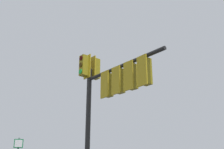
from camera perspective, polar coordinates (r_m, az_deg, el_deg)
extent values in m
cylinder|color=black|center=(10.90, -5.19, -13.93)|extent=(0.20, 0.20, 6.03)
cylinder|color=black|center=(9.92, 2.03, 1.81)|extent=(2.94, 3.04, 0.14)
cube|color=olive|center=(11.78, -3.54, 1.19)|extent=(0.42, 0.42, 0.90)
cube|color=#B29319|center=(11.69, -4.21, 1.38)|extent=(0.33, 0.34, 1.04)
cylinder|color=#360503|center=(11.98, -2.87, 2.35)|extent=(0.16, 0.16, 0.20)
cylinder|color=#3C2703|center=(11.87, -2.90, 1.01)|extent=(0.16, 0.16, 0.20)
cylinder|color=green|center=(11.77, -2.92, -0.36)|extent=(0.16, 0.16, 0.20)
cube|color=olive|center=(11.46, -5.95, 1.86)|extent=(0.42, 0.42, 0.90)
cube|color=#B29319|center=(11.55, -5.25, 1.67)|extent=(0.33, 0.34, 1.04)
cylinder|color=#360503|center=(11.49, -6.58, 3.44)|extent=(0.16, 0.16, 0.20)
cylinder|color=#3C2703|center=(11.38, -6.64, 2.05)|extent=(0.16, 0.16, 0.20)
cylinder|color=green|center=(11.27, -6.70, 0.63)|extent=(0.16, 0.16, 0.20)
cube|color=olive|center=(10.31, -0.85, -2.26)|extent=(0.42, 0.42, 0.90)
cube|color=#B29319|center=(10.21, -1.60, -2.08)|extent=(0.34, 0.34, 1.04)
cylinder|color=#360503|center=(10.50, -0.14, -0.87)|extent=(0.16, 0.16, 0.20)
cylinder|color=#3C2703|center=(10.40, -0.14, -2.43)|extent=(0.16, 0.16, 0.20)
cylinder|color=green|center=(10.32, -0.14, -4.03)|extent=(0.16, 0.16, 0.20)
cube|color=olive|center=(9.83, 1.56, -1.39)|extent=(0.42, 0.42, 0.90)
cube|color=#B29319|center=(9.72, 0.82, -1.19)|extent=(0.33, 0.35, 1.04)
cylinder|color=#360503|center=(10.03, 2.25, 0.05)|extent=(0.16, 0.17, 0.20)
cylinder|color=#3C2703|center=(9.93, 2.28, -1.58)|extent=(0.16, 0.17, 0.20)
cylinder|color=green|center=(9.84, 2.30, -3.24)|extent=(0.16, 0.17, 0.20)
cube|color=olive|center=(9.37, 4.22, -0.43)|extent=(0.42, 0.42, 0.90)
cube|color=#B29319|center=(9.25, 3.48, -0.20)|extent=(0.32, 0.35, 1.04)
cylinder|color=#360503|center=(9.58, 4.86, 1.05)|extent=(0.16, 0.17, 0.20)
cylinder|color=#3C2703|center=(9.48, 4.91, -0.64)|extent=(0.16, 0.17, 0.20)
cylinder|color=green|center=(9.39, 4.97, -2.38)|extent=(0.16, 0.17, 0.20)
cube|color=olive|center=(8.94, 7.13, 0.63)|extent=(0.42, 0.42, 0.90)
cube|color=#B29319|center=(8.82, 6.34, 0.86)|extent=(0.35, 0.33, 1.04)
cylinder|color=#360503|center=(9.15, 7.80, 2.18)|extent=(0.17, 0.16, 0.20)
cylinder|color=#3C2703|center=(9.05, 7.88, 0.41)|extent=(0.17, 0.16, 0.20)
cylinder|color=green|center=(8.95, 7.97, -1.39)|extent=(0.17, 0.16, 0.20)
cube|color=#0C7238|center=(11.07, -19.12, -13.60)|extent=(0.15, 0.32, 0.33)
cube|color=white|center=(11.05, -19.13, -13.59)|extent=(0.11, 0.26, 0.27)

